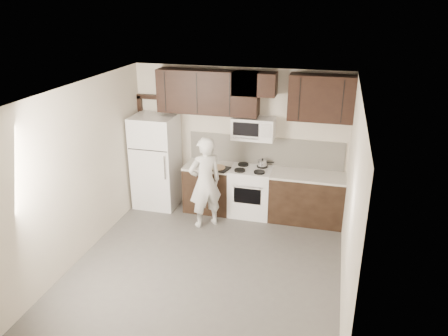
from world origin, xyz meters
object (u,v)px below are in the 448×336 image
at_px(stove, 251,191).
at_px(refrigerator, 156,161).
at_px(microwave, 253,128).
at_px(person, 205,183).

bearing_deg(stove, refrigerator, -178.49).
relative_size(stove, microwave, 1.24).
bearing_deg(refrigerator, microwave, 5.15).
bearing_deg(refrigerator, person, -26.89).
distance_m(stove, person, 1.01).
bearing_deg(stove, person, -137.33).
height_order(stove, microwave, microwave).
xyz_separation_m(stove, microwave, (-0.00, 0.12, 1.19)).
distance_m(refrigerator, person, 1.30).
relative_size(refrigerator, person, 1.08).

